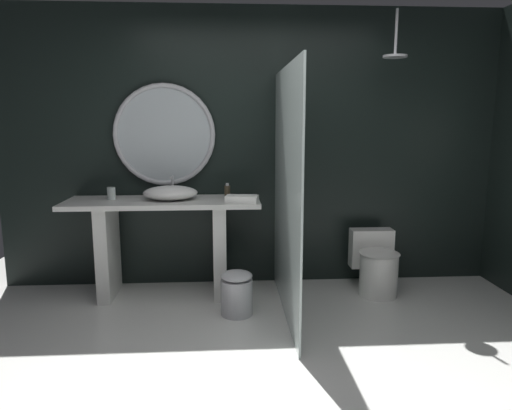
% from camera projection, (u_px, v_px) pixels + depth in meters
% --- Properties ---
extents(ground_plane, '(5.76, 5.76, 0.00)m').
position_uv_depth(ground_plane, '(275.00, 381.00, 2.93)').
color(ground_plane, silver).
extents(back_wall_panel, '(4.80, 0.10, 2.60)m').
position_uv_depth(back_wall_panel, '(256.00, 149.00, 4.57)').
color(back_wall_panel, black).
rests_on(back_wall_panel, ground_plane).
extents(vanity_counter, '(1.71, 0.58, 0.88)m').
position_uv_depth(vanity_counter, '(164.00, 235.00, 4.29)').
color(vanity_counter, silver).
rests_on(vanity_counter, ground_plane).
extents(vessel_sink, '(0.48, 0.39, 0.20)m').
position_uv_depth(vessel_sink, '(170.00, 193.00, 4.24)').
color(vessel_sink, white).
rests_on(vessel_sink, vanity_counter).
extents(tumbler_cup, '(0.07, 0.07, 0.11)m').
position_uv_depth(tumbler_cup, '(111.00, 193.00, 4.25)').
color(tumbler_cup, silver).
rests_on(tumbler_cup, vanity_counter).
extents(soap_dispenser, '(0.05, 0.05, 0.14)m').
position_uv_depth(soap_dispenser, '(227.00, 192.00, 4.28)').
color(soap_dispenser, '#3D3323').
rests_on(soap_dispenser, vanity_counter).
extents(round_wall_mirror, '(0.94, 0.04, 0.94)m').
position_uv_depth(round_wall_mirror, '(164.00, 135.00, 4.40)').
color(round_wall_mirror, '#B7B7BC').
extents(shower_glass_panel, '(0.02, 1.60, 1.99)m').
position_uv_depth(shower_glass_panel, '(286.00, 194.00, 3.80)').
color(shower_glass_panel, silver).
rests_on(shower_glass_panel, ground_plane).
extents(rain_shower_head, '(0.21, 0.21, 0.40)m').
position_uv_depth(rain_shower_head, '(395.00, 51.00, 4.09)').
color(rain_shower_head, '#B7B7BC').
extents(toilet, '(0.40, 0.53, 0.56)m').
position_uv_depth(toilet, '(376.00, 265.00, 4.39)').
color(toilet, white).
rests_on(toilet, ground_plane).
extents(waste_bin, '(0.26, 0.26, 0.37)m').
position_uv_depth(waste_bin, '(237.00, 293.00, 3.90)').
color(waste_bin, '#B7B7BC').
rests_on(waste_bin, ground_plane).
extents(folded_hand_towel, '(0.30, 0.20, 0.06)m').
position_uv_depth(folded_hand_towel, '(242.00, 199.00, 4.09)').
color(folded_hand_towel, white).
rests_on(folded_hand_towel, vanity_counter).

